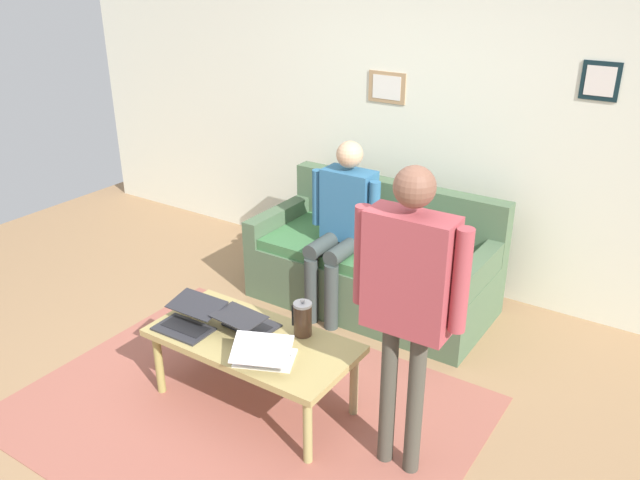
% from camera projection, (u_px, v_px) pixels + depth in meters
% --- Properties ---
extents(ground_plane, '(7.68, 7.68, 0.00)m').
position_uv_depth(ground_plane, '(248.00, 407.00, 3.86)').
color(ground_plane, '#98734F').
extents(area_rug, '(2.56, 1.97, 0.01)m').
position_uv_depth(area_rug, '(245.00, 410.00, 3.83)').
color(area_rug, '#9C5648').
rests_on(area_rug, ground_plane).
extents(back_wall, '(7.04, 0.11, 2.70)m').
position_uv_depth(back_wall, '(422.00, 112.00, 4.99)').
color(back_wall, silver).
rests_on(back_wall, ground_plane).
extents(couch, '(1.77, 0.86, 0.88)m').
position_uv_depth(couch, '(374.00, 265.00, 4.90)').
color(couch, '#496245').
rests_on(couch, ground_plane).
extents(coffee_table, '(1.21, 0.59, 0.45)m').
position_uv_depth(coffee_table, '(253.00, 345.00, 3.74)').
color(coffee_table, '#A48F54').
rests_on(coffee_table, ground_plane).
extents(laptop_left, '(0.32, 0.33, 0.12)m').
position_uv_depth(laptop_left, '(247.00, 322.00, 3.80)').
color(laptop_left, '#28282D').
rests_on(laptop_left, coffee_table).
extents(laptop_center, '(0.40, 0.38, 0.15)m').
position_uv_depth(laptop_center, '(264.00, 355.00, 3.49)').
color(laptop_center, silver).
rests_on(laptop_center, coffee_table).
extents(laptop_right, '(0.34, 0.34, 0.13)m').
position_uv_depth(laptop_right, '(188.00, 320.00, 3.81)').
color(laptop_right, '#28282D').
rests_on(laptop_right, coffee_table).
extents(french_press, '(0.13, 0.11, 0.23)m').
position_uv_depth(french_press, '(303.00, 319.00, 3.71)').
color(french_press, '#4C3323').
rests_on(french_press, coffee_table).
extents(person_standing, '(0.58, 0.19, 1.64)m').
position_uv_depth(person_standing, '(408.00, 288.00, 3.01)').
color(person_standing, '#444237').
rests_on(person_standing, ground_plane).
extents(person_seated, '(0.55, 0.51, 1.28)m').
position_uv_depth(person_seated, '(343.00, 219.00, 4.64)').
color(person_seated, '#353E3C').
rests_on(person_seated, ground_plane).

